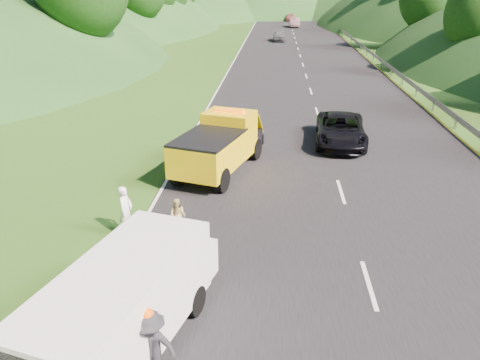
# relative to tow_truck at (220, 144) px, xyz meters

# --- Properties ---
(ground) EXTENTS (320.00, 320.00, 0.00)m
(ground) POSITION_rel_tow_truck_xyz_m (1.87, -5.85, -1.19)
(ground) COLOR #38661E
(ground) RESTS_ON ground
(road_surface) EXTENTS (14.00, 200.00, 0.02)m
(road_surface) POSITION_rel_tow_truck_xyz_m (4.87, 34.15, -1.18)
(road_surface) COLOR black
(road_surface) RESTS_ON ground
(guardrail) EXTENTS (0.06, 140.00, 1.52)m
(guardrail) POSITION_rel_tow_truck_xyz_m (12.17, 46.65, -1.19)
(guardrail) COLOR gray
(guardrail) RESTS_ON ground
(tree_line_left) EXTENTS (14.00, 140.00, 14.00)m
(tree_line_left) POSITION_rel_tow_truck_xyz_m (-17.13, 54.15, -1.19)
(tree_line_left) COLOR #1F4D16
(tree_line_left) RESTS_ON ground
(tree_line_right) EXTENTS (14.00, 140.00, 14.00)m
(tree_line_right) POSITION_rel_tow_truck_xyz_m (24.87, 54.15, -1.19)
(tree_line_right) COLOR #1F4D16
(tree_line_right) RESTS_ON ground
(hills_backdrop) EXTENTS (201.00, 288.60, 44.00)m
(hills_backdrop) POSITION_rel_tow_truck_xyz_m (8.37, 128.85, -1.19)
(hills_backdrop) COLOR #2D5B23
(hills_backdrop) RESTS_ON ground
(tow_truck) EXTENTS (3.60, 6.00, 2.43)m
(tow_truck) POSITION_rel_tow_truck_xyz_m (0.00, 0.00, 0.00)
(tow_truck) COLOR black
(tow_truck) RESTS_ON ground
(white_van) EXTENTS (4.05, 6.47, 2.14)m
(white_van) POSITION_rel_tow_truck_xyz_m (-0.77, -10.59, 0.02)
(white_van) COLOR black
(white_van) RESTS_ON ground
(woman) EXTENTS (0.51, 0.64, 1.62)m
(woman) POSITION_rel_tow_truck_xyz_m (-2.32, -5.61, -1.19)
(woman) COLOR white
(woman) RESTS_ON ground
(child) EXTENTS (0.63, 0.55, 1.12)m
(child) POSITION_rel_tow_truck_xyz_m (-0.74, -5.37, -1.19)
(child) COLOR tan
(child) RESTS_ON ground
(suitcase) EXTENTS (0.41, 0.32, 0.58)m
(suitcase) POSITION_rel_tow_truck_xyz_m (-2.22, -6.14, -0.90)
(suitcase) COLOR #5B5C45
(suitcase) RESTS_ON ground
(passing_suv) EXTENTS (2.75, 5.27, 1.42)m
(passing_suv) POSITION_rel_tow_truck_xyz_m (5.52, 4.05, -1.19)
(passing_suv) COLOR black
(passing_suv) RESTS_ON ground
(dist_car_a) EXTENTS (1.74, 4.32, 1.47)m
(dist_car_a) POSITION_rel_tow_truck_xyz_m (2.61, 47.99, -1.19)
(dist_car_a) COLOR #4F4E53
(dist_car_a) RESTS_ON ground
(dist_car_b) EXTENTS (1.67, 4.80, 1.58)m
(dist_car_b) POSITION_rel_tow_truck_xyz_m (5.40, 69.77, -1.19)
(dist_car_b) COLOR #734C59
(dist_car_b) RESTS_ON ground
(dist_car_c) EXTENTS (1.98, 4.88, 1.42)m
(dist_car_c) POSITION_rel_tow_truck_xyz_m (4.97, 84.06, -1.19)
(dist_car_c) COLOR brown
(dist_car_c) RESTS_ON ground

